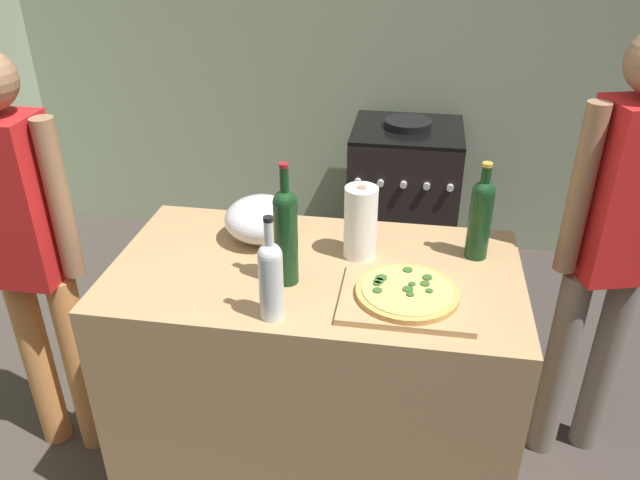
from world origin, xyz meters
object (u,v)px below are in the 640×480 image
Objects in this scene: wine_bottle_green at (286,233)px; person_in_stripes at (29,247)px; wine_bottle_clear at (481,215)px; paper_towel_roll at (361,222)px; pizza at (407,292)px; wine_bottle_dark at (271,276)px; stove at (403,201)px; person_in_red at (613,239)px; mixing_bowl at (261,219)px.

person_in_stripes is (-0.95, 0.08, -0.18)m from wine_bottle_green.
paper_towel_roll is at bearing -171.62° from wine_bottle_clear.
pizza is 0.41m from wine_bottle_green.
wine_bottle_dark is 0.20× the size of person_in_stripes.
wine_bottle_green is 1.84m from stove.
person_in_red is at bearing 14.97° from wine_bottle_clear.
stove is at bearing 91.92° from pizza.
stove is 0.58× the size of person_in_stripes.
mixing_bowl is 0.48m from wine_bottle_dark.
person_in_red is (0.47, 0.13, -0.12)m from wine_bottle_clear.
wine_bottle_green is 0.24× the size of person_in_red.
wine_bottle_green reaches higher than paper_towel_roll.
wine_bottle_green is (-0.21, -0.20, 0.05)m from paper_towel_roll.
wine_bottle_dark is at bearing -90.95° from wine_bottle_green.
wine_bottle_dark is 0.19× the size of person_in_red.
person_in_red is at bearing 32.07° from pizza.
person_in_stripes is 2.04m from person_in_red.
person_in_stripes reaches higher than paper_towel_roll.
wine_bottle_dark reaches higher than paper_towel_roll.
paper_towel_roll is 0.88m from person_in_red.
stove is (0.47, 1.43, -0.57)m from mixing_bowl.
person_in_red is (0.75, -1.31, 0.53)m from stove.
mixing_bowl is 0.16× the size of person_in_stripes.
pizza is 0.19× the size of person_in_red.
wine_bottle_clear is at bearing 23.14° from wine_bottle_green.
person_in_stripes is at bearing -167.79° from mixing_bowl.
wine_bottle_green is (-0.60, -0.26, 0.02)m from wine_bottle_clear.
mixing_bowl is at bearing 170.87° from paper_towel_roll.
pizza is at bearing -7.44° from wine_bottle_green.
paper_towel_roll is 0.29m from wine_bottle_green.
person_in_stripes reaches higher than wine_bottle_clear.
wine_bottle_clear is at bearing -165.03° from person_in_red.
person_in_red is (1.07, 0.58, -0.10)m from wine_bottle_dark.
wine_bottle_green is at bearing -156.86° from wine_bottle_clear.
pizza is 0.96× the size of wine_bottle_dark.
wine_bottle_green is at bearing 89.05° from wine_bottle_dark.
paper_towel_roll reaches higher than mixing_bowl.
paper_towel_roll is 0.40m from wine_bottle_clear.
paper_towel_roll is 0.45m from wine_bottle_dark.
person_in_stripes reaches higher than wine_bottle_green.
person_in_red is (2.02, 0.30, 0.05)m from person_in_stripes.
wine_bottle_clear is at bearing 54.35° from pizza.
paper_towel_roll is 1.61m from stove.
wine_bottle_clear is at bearing 36.74° from wine_bottle_dark.
person_in_red reaches higher than pizza.
mixing_bowl is 0.28× the size of stove.
paper_towel_roll is 0.27× the size of stove.
wine_bottle_clear is (0.75, 0.00, 0.07)m from mixing_bowl.
person_in_stripes is at bearing -174.25° from paper_towel_roll.
wine_bottle_green is at bearing -160.34° from person_in_red.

